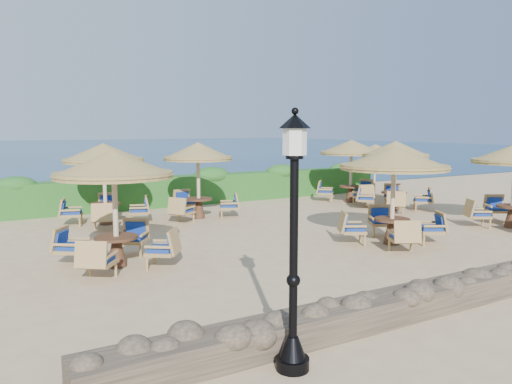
# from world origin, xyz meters

# --- Properties ---
(ground) EXTENTS (120.00, 120.00, 0.00)m
(ground) POSITION_xyz_m (0.00, 0.00, 0.00)
(ground) COLOR tan
(ground) RESTS_ON ground
(sea) EXTENTS (160.00, 160.00, 0.00)m
(sea) POSITION_xyz_m (0.00, 70.00, 0.00)
(sea) COLOR navy
(sea) RESTS_ON ground
(hedge) EXTENTS (18.00, 0.90, 1.20)m
(hedge) POSITION_xyz_m (0.00, 7.20, 0.60)
(hedge) COLOR #1C511A
(hedge) RESTS_ON ground
(stone_wall) EXTENTS (15.00, 0.65, 0.44)m
(stone_wall) POSITION_xyz_m (0.00, -6.20, 0.22)
(stone_wall) COLOR brown
(stone_wall) RESTS_ON ground
(lamp_post) EXTENTS (0.44, 0.44, 3.31)m
(lamp_post) POSITION_xyz_m (-4.80, -6.80, 1.55)
(lamp_post) COLOR black
(lamp_post) RESTS_ON ground
(extra_parasol) EXTENTS (2.30, 2.30, 2.41)m
(extra_parasol) POSITION_xyz_m (7.80, 5.20, 2.17)
(extra_parasol) COLOR #CCB590
(extra_parasol) RESTS_ON ground
(cafe_set_0) EXTENTS (2.68, 2.68, 2.65)m
(cafe_set_0) POSITION_xyz_m (-5.54, -0.75, 1.79)
(cafe_set_0) COLOR #CCB590
(cafe_set_0) RESTS_ON ground
(cafe_set_1) EXTENTS (2.91, 2.91, 2.65)m
(cafe_set_1) POSITION_xyz_m (1.52, -2.22, 1.85)
(cafe_set_1) COLOR #CCB590
(cafe_set_1) RESTS_ON ground
(cafe_set_3) EXTENTS (2.88, 2.88, 2.65)m
(cafe_set_3) POSITION_xyz_m (-4.57, 4.49, 1.76)
(cafe_set_3) COLOR #CCB590
(cafe_set_3) RESTS_ON ground
(cafe_set_4) EXTENTS (2.76, 2.62, 2.65)m
(cafe_set_4) POSITION_xyz_m (-1.47, 4.03, 1.80)
(cafe_set_4) COLOR #CCB590
(cafe_set_4) RESTS_ON ground
(cafe_set_5) EXTENTS (2.77, 2.78, 2.65)m
(cafe_set_5) POSITION_xyz_m (5.64, 4.33, 1.88)
(cafe_set_5) COLOR #CCB590
(cafe_set_5) RESTS_ON ground
(cafe_set_6) EXTENTS (2.55, 2.55, 2.65)m
(cafe_set_6) POSITION_xyz_m (5.76, 1.93, 1.74)
(cafe_set_6) COLOR #CCB590
(cafe_set_6) RESTS_ON ground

